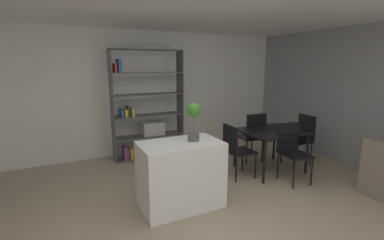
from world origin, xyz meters
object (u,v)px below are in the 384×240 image
Objects in this scene: dining_chair_window_side at (301,136)px; dining_chair_near at (292,147)px; dining_chair_far at (253,133)px; potted_plant_on_island at (194,117)px; dining_table at (271,134)px; dining_chair_island_side at (235,147)px; kitchen_island at (181,175)px; open_bookshelf at (145,112)px.

dining_chair_window_side is 0.88m from dining_chair_near.
dining_chair_far reaches higher than dining_chair_near.
potted_plant_on_island is 0.47× the size of dining_table.
dining_chair_near is 1.05× the size of dining_chair_island_side.
dining_chair_window_side is 1.51m from dining_chair_island_side.
dining_chair_window_side is (0.76, -0.01, -0.11)m from dining_table.
dining_chair_far is (-0.01, 0.48, -0.09)m from dining_table.
kitchen_island is 0.79m from potted_plant_on_island.
kitchen_island is at bearing -75.64° from dining_chair_window_side.
dining_chair_island_side is (-1.51, 0.02, -0.02)m from dining_chair_window_side.
dining_chair_near is at bearing -118.81° from dining_chair_island_side.
potted_plant_on_island is 1.30m from dining_chair_island_side.
kitchen_island is at bearing -94.52° from open_bookshelf.
dining_chair_window_side is (2.72, 0.45, 0.11)m from kitchen_island.
dining_chair_window_side is at bearing 9.46° from kitchen_island.
dining_chair_island_side is at bearing 21.25° from kitchen_island.
dining_chair_near reaches higher than dining_chair_window_side.
dining_table is at bearing 98.80° from dining_chair_near.
dining_chair_island_side is at bearing 154.85° from dining_chair_near.
dining_chair_island_side is (1.01, 0.46, -0.67)m from potted_plant_on_island.
open_bookshelf is 2.23× the size of dining_chair_far.
open_bookshelf is 2.85m from dining_chair_near.
open_bookshelf is at bearing -28.63° from dining_chair_far.
kitchen_island reaches higher than dining_table.
kitchen_island is 0.99× the size of dining_table.
dining_chair_near is (1.80, -2.17, -0.38)m from open_bookshelf.
open_bookshelf is (0.17, 2.15, 0.49)m from kitchen_island.
dining_chair_near is at bearing -0.80° from potted_plant_on_island.
dining_chair_island_side is (-0.77, 0.49, -0.02)m from dining_chair_near.
dining_chair_island_side reaches higher than kitchen_island.
open_bookshelf is at bearing 90.66° from potted_plant_on_island.
dining_chair_island_side is (1.20, 0.47, 0.09)m from kitchen_island.
open_bookshelf reaches higher than kitchen_island.
potted_plant_on_island reaches higher than dining_chair_near.
dining_chair_far is 1.08× the size of dining_chair_island_side.
dining_chair_far is at bearing 28.11° from potted_plant_on_island.
open_bookshelf is 2.47m from dining_table.
potted_plant_on_island reaches higher than dining_table.
dining_table is at bearing 13.27° from kitchen_island.
kitchen_island is 0.49× the size of open_bookshelf.
dining_chair_near is (0.01, -0.48, -0.11)m from dining_table.
kitchen_island is 1.97m from dining_chair_near.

